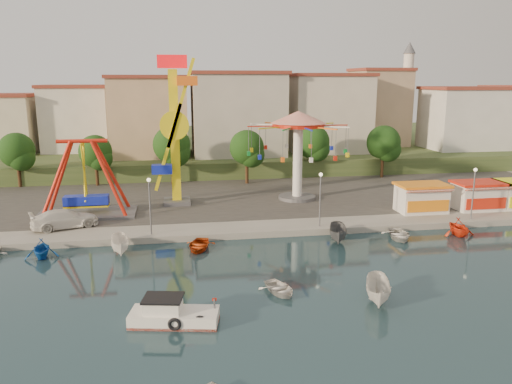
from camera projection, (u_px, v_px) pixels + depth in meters
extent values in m
plane|color=#122B33|center=(261.00, 293.00, 34.72)|extent=(200.00, 200.00, 0.00)
cube|color=#9E998E|center=(205.00, 156.00, 94.34)|extent=(200.00, 100.00, 0.60)
cube|color=#4C4944|center=(221.00, 191.00, 63.47)|extent=(90.00, 28.00, 0.01)
cube|color=#384C26|center=(203.00, 147.00, 98.89)|extent=(200.00, 60.00, 3.00)
cube|color=#59595E|center=(87.00, 214.00, 52.28)|extent=(10.00, 5.00, 0.30)
cube|color=#1526C0|center=(86.00, 200.00, 51.96)|extent=(4.50, 1.40, 1.00)
cylinder|color=red|center=(82.00, 141.00, 50.59)|extent=(5.00, 0.40, 0.40)
cube|color=#59595E|center=(177.00, 201.00, 57.16)|extent=(3.00, 3.00, 0.50)
cube|color=yellow|center=(175.00, 138.00, 55.56)|extent=(1.00, 1.00, 15.00)
cube|color=#F90D14|center=(172.00, 61.00, 53.74)|extent=(3.20, 0.50, 1.40)
cylinder|color=yellow|center=(174.00, 125.00, 54.46)|extent=(3.20, 0.50, 3.20)
cube|color=yellow|center=(181.00, 103.00, 53.87)|extent=(3.37, 0.35, 9.63)
cube|color=orange|center=(187.00, 81.00, 53.46)|extent=(2.20, 1.20, 1.00)
cylinder|color=#59595E|center=(297.00, 197.00, 59.35)|extent=(4.40, 4.40, 0.40)
cylinder|color=white|center=(298.00, 162.00, 58.40)|extent=(1.10, 1.10, 9.00)
cylinder|color=red|center=(298.00, 125.00, 57.46)|extent=(6.00, 6.00, 0.50)
cone|color=red|center=(298.00, 117.00, 57.26)|extent=(6.40, 6.40, 1.40)
cube|color=white|center=(421.00, 199.00, 53.37)|extent=(5.00, 3.00, 2.80)
cube|color=orange|center=(422.00, 185.00, 53.03)|extent=(5.40, 3.40, 0.25)
cube|color=red|center=(430.00, 192.00, 51.47)|extent=(5.00, 0.77, 0.43)
cube|color=white|center=(478.00, 197.00, 54.41)|extent=(5.00, 3.00, 2.80)
cube|color=red|center=(479.00, 183.00, 54.07)|extent=(5.40, 3.40, 0.25)
cube|color=red|center=(489.00, 189.00, 52.51)|extent=(5.00, 0.77, 0.43)
cylinder|color=#59595E|center=(150.00, 208.00, 45.29)|extent=(0.14, 0.14, 5.00)
cylinder|color=#59595E|center=(320.00, 201.00, 47.82)|extent=(0.14, 0.14, 5.00)
cylinder|color=#59595E|center=(473.00, 195.00, 50.34)|extent=(0.14, 0.14, 5.00)
cylinder|color=#382314|center=(19.00, 174.00, 65.69)|extent=(0.44, 0.44, 3.60)
sphere|color=black|center=(17.00, 150.00, 65.01)|extent=(4.60, 4.60, 4.60)
cylinder|color=#382314|center=(97.00, 173.00, 66.58)|extent=(0.44, 0.44, 3.40)
sphere|color=black|center=(95.00, 151.00, 65.94)|extent=(4.35, 4.35, 4.35)
cylinder|color=#382314|center=(173.00, 170.00, 67.68)|extent=(0.44, 0.44, 3.92)
sphere|color=black|center=(172.00, 145.00, 66.94)|extent=(5.02, 5.02, 5.02)
cylinder|color=#382314|center=(247.00, 170.00, 67.90)|extent=(0.44, 0.44, 3.66)
sphere|color=black|center=(247.00, 147.00, 67.21)|extent=(4.68, 4.68, 4.68)
cylinder|color=#382314|center=(312.00, 164.00, 72.34)|extent=(0.44, 0.44, 3.80)
sphere|color=black|center=(313.00, 142.00, 71.62)|extent=(4.86, 4.86, 4.86)
cylinder|color=#382314|center=(382.00, 165.00, 72.17)|extent=(0.44, 0.44, 3.77)
sphere|color=black|center=(384.00, 142.00, 71.45)|extent=(4.83, 4.83, 4.83)
cube|color=silver|center=(74.00, 126.00, 79.22)|extent=(12.33, 9.01, 8.63)
cube|color=tan|center=(158.00, 116.00, 81.56)|extent=(11.95, 9.28, 11.23)
cube|color=beige|center=(244.00, 123.00, 80.91)|extent=(12.59, 10.50, 9.20)
cube|color=beige|center=(318.00, 120.00, 86.31)|extent=(10.75, 9.23, 9.24)
cube|color=tan|center=(395.00, 114.00, 86.38)|extent=(12.77, 10.96, 11.21)
cube|color=silver|center=(463.00, 111.00, 86.61)|extent=(8.23, 8.98, 12.36)
cube|color=beige|center=(506.00, 118.00, 93.63)|extent=(11.59, 10.93, 8.76)
cylinder|color=silver|center=(406.00, 99.00, 89.96)|extent=(1.80, 1.80, 16.00)
cylinder|color=#59595E|center=(408.00, 71.00, 88.86)|extent=(2.80, 2.80, 0.30)
cone|color=#59595E|center=(410.00, 48.00, 87.98)|extent=(2.20, 2.20, 2.00)
cube|color=white|center=(174.00, 318.00, 30.27)|extent=(5.61, 3.01, 0.96)
cube|color=red|center=(175.00, 322.00, 30.32)|extent=(5.61, 3.01, 0.17)
cube|color=white|center=(163.00, 306.00, 30.10)|extent=(2.40, 1.98, 0.96)
cube|color=black|center=(163.00, 298.00, 29.98)|extent=(2.65, 2.23, 0.13)
torus|color=black|center=(174.00, 324.00, 29.21)|extent=(0.84, 0.36, 0.81)
torus|color=black|center=(200.00, 322.00, 29.50)|extent=(0.84, 0.36, 0.81)
imported|color=silver|center=(280.00, 289.00, 34.56)|extent=(3.12, 3.70, 0.65)
imported|color=silver|center=(378.00, 291.00, 32.99)|extent=(2.93, 4.53, 1.64)
imported|color=silver|center=(65.00, 219.00, 47.66)|extent=(6.63, 4.50, 1.78)
imported|color=#1350A9|center=(41.00, 248.00, 41.33)|extent=(3.19, 3.54, 1.65)
imported|color=silver|center=(120.00, 245.00, 42.34)|extent=(2.06, 4.14, 1.53)
imported|color=#B0380E|center=(199.00, 245.00, 43.47)|extent=(3.43, 4.20, 0.76)
imported|color=#545458|center=(338.00, 234.00, 45.37)|extent=(2.67, 4.44, 1.61)
imported|color=silver|center=(399.00, 235.00, 46.39)|extent=(3.31, 4.20, 0.79)
imported|color=red|center=(459.00, 227.00, 47.23)|extent=(2.89, 3.33, 1.73)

